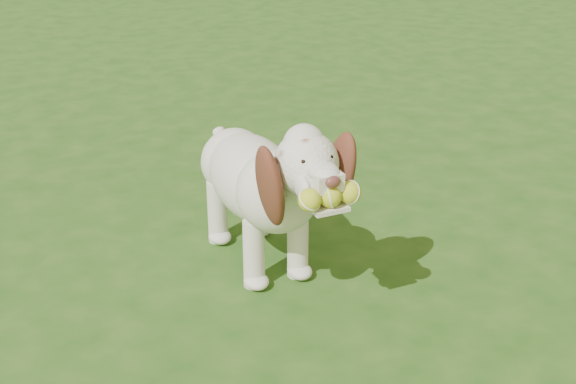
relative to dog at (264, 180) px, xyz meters
name	(u,v)px	position (x,y,z in m)	size (l,w,h in m)	color
ground	(277,226)	(0.20, 0.34, -0.41)	(80.00, 80.00, 0.00)	#1F4714
dog	(264,180)	(0.00, 0.00, 0.00)	(0.41, 1.18, 0.77)	silver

